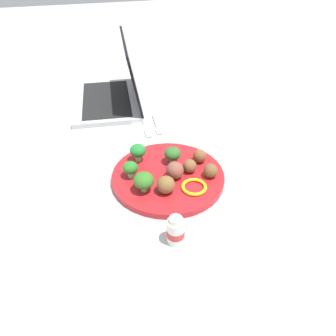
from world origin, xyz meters
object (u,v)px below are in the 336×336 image
at_px(plate, 168,177).
at_px(yogurt_bottle, 176,231).
at_px(pepper_ring_back_right, 194,187).
at_px(meatball_center, 190,166).
at_px(meatball_far_rim, 211,171).
at_px(broccoli_floret_near_rim, 173,154).
at_px(laptop, 114,92).
at_px(broccoli_floret_center, 130,168).
at_px(meatball_front_right, 175,170).
at_px(napkin, 151,125).
at_px(broccoli_floret_mid_left, 138,151).
at_px(meatball_near_rim, 200,156).
at_px(broccoli_floret_front_right, 144,181).
at_px(fork, 157,125).
at_px(meatball_mid_right, 166,185).
at_px(knife, 146,126).

height_order(plate, yogurt_bottle, yogurt_bottle).
bearing_deg(pepper_ring_back_right, meatball_center, 173.99).
bearing_deg(plate, meatball_far_rim, 73.21).
bearing_deg(broccoli_floret_near_rim, laptop, -164.50).
bearing_deg(broccoli_floret_center, laptop, 179.91).
relative_size(plate, meatball_front_right, 6.48).
bearing_deg(napkin, broccoli_floret_mid_left, -19.91).
bearing_deg(broccoli_floret_center, meatball_near_rim, 96.85).
xyz_separation_m(broccoli_floret_near_rim, meatball_near_rim, (0.01, 0.07, -0.01)).
distance_m(broccoli_floret_near_rim, laptop, 0.42).
distance_m(meatball_far_rim, meatball_front_right, 0.09).
relative_size(broccoli_floret_mid_left, meatball_near_rim, 1.37).
distance_m(broccoli_floret_near_rim, meatball_front_right, 0.06).
xyz_separation_m(broccoli_floret_front_right, fork, (-0.30, 0.09, -0.04)).
relative_size(broccoli_floret_center, meatball_front_right, 0.97).
height_order(meatball_near_rim, yogurt_bottle, yogurt_bottle).
relative_size(meatball_front_right, meatball_mid_right, 1.01).
height_order(broccoli_floret_center, broccoli_floret_front_right, broccoli_floret_front_right).
bearing_deg(broccoli_floret_near_rim, pepper_ring_back_right, 13.39).
height_order(broccoli_floret_near_rim, fork, broccoli_floret_near_rim).
height_order(plate, broccoli_floret_center, broccoli_floret_center).
xyz_separation_m(broccoli_floret_mid_left, yogurt_bottle, (0.27, 0.03, -0.02)).
bearing_deg(yogurt_bottle, broccoli_floret_front_right, -165.26).
relative_size(broccoli_floret_center, napkin, 0.25).
xyz_separation_m(broccoli_floret_mid_left, pepper_ring_back_right, (0.14, 0.11, -0.03)).
xyz_separation_m(knife, laptop, (-0.19, -0.08, 0.03)).
bearing_deg(meatball_far_rim, meatball_center, -124.16).
distance_m(plate, laptop, 0.46).
relative_size(meatball_front_right, yogurt_bottle, 0.65).
xyz_separation_m(broccoli_floret_mid_left, meatball_far_rim, (0.10, 0.16, -0.01)).
height_order(broccoli_floret_mid_left, laptop, laptop).
bearing_deg(meatball_center, yogurt_bottle, -23.17).
bearing_deg(meatball_mid_right, yogurt_bottle, -4.03).
distance_m(broccoli_floret_center, yogurt_bottle, 0.22).
bearing_deg(broccoli_floret_front_right, pepper_ring_back_right, 80.98).
relative_size(fork, yogurt_bottle, 1.82).
relative_size(broccoli_floret_front_right, meatball_center, 1.44).
height_order(broccoli_floret_center, laptop, laptop).
distance_m(napkin, laptop, 0.21).
bearing_deg(meatball_center, fork, -173.06).
distance_m(broccoli_floret_near_rim, meatball_mid_right, 0.12).
distance_m(broccoli_floret_front_right, yogurt_bottle, 0.16).
relative_size(broccoli_floret_mid_left, fork, 0.39).
height_order(broccoli_floret_front_right, laptop, laptop).
relative_size(meatball_front_right, napkin, 0.25).
bearing_deg(knife, yogurt_bottle, -2.10).
bearing_deg(yogurt_bottle, broccoli_floret_mid_left, -172.74).
distance_m(plate, knife, 0.26).
xyz_separation_m(broccoli_floret_center, fork, (-0.24, 0.11, -0.03)).
distance_m(broccoli_floret_center, meatball_near_rim, 0.18).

